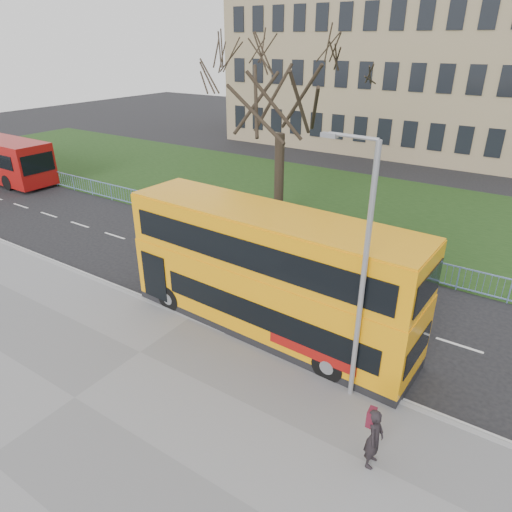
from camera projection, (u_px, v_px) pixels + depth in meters
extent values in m
plane|color=black|center=(215.00, 303.00, 18.73)|extent=(120.00, 120.00, 0.00)
cube|color=slate|center=(75.00, 399.00, 13.62)|extent=(80.00, 10.50, 0.12)
cube|color=gray|center=(190.00, 319.00, 17.53)|extent=(80.00, 0.20, 0.14)
cube|color=#193513|center=(352.00, 206.00, 29.46)|extent=(80.00, 15.40, 0.08)
cube|color=#8C7B59|center=(394.00, 71.00, 44.54)|extent=(30.00, 15.00, 14.00)
cube|color=orange|center=(267.00, 297.00, 16.45)|extent=(10.96, 3.06, 2.02)
cube|color=orange|center=(268.00, 267.00, 15.94)|extent=(10.96, 3.06, 0.35)
cube|color=orange|center=(268.00, 239.00, 15.47)|extent=(10.90, 3.00, 1.81)
cube|color=black|center=(260.00, 316.00, 15.13)|extent=(8.37, 0.41, 0.88)
cube|color=black|center=(245.00, 255.00, 14.58)|extent=(9.98, 0.48, 0.98)
cylinder|color=black|center=(170.00, 298.00, 18.02)|extent=(1.09, 0.34, 1.08)
cylinder|color=black|center=(328.00, 366.00, 14.28)|extent=(1.09, 0.34, 1.08)
cylinder|color=black|center=(8.00, 183.00, 32.48)|extent=(1.10, 0.29, 1.09)
imported|color=black|center=(374.00, 438.00, 11.14)|extent=(0.45, 0.64, 1.70)
cylinder|color=#919399|center=(363.00, 283.00, 12.16)|extent=(0.15, 0.15, 7.56)
cylinder|color=#919399|center=(353.00, 136.00, 10.91)|extent=(1.33, 0.21, 0.09)
cube|color=#919399|center=(329.00, 135.00, 11.30)|extent=(0.44, 0.21, 0.11)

